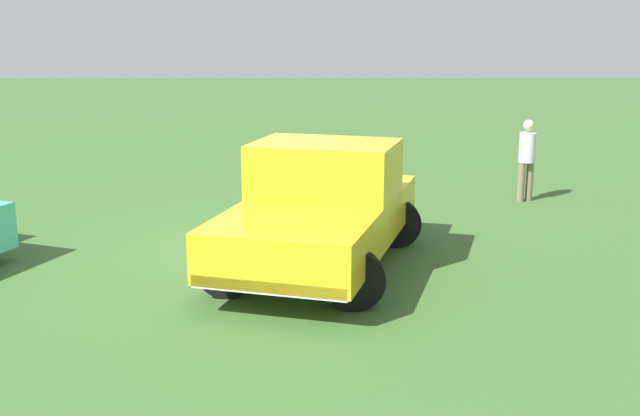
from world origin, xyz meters
TOP-DOWN VIEW (x-y plane):
  - ground_plane at (0.00, 0.00)m, footprint 80.00×80.00m
  - pickup_truck at (-0.79, 0.71)m, footprint 3.19×4.88m
  - person_bystander at (-4.86, -3.57)m, footprint 0.42×0.42m

SIDE VIEW (x-z plane):
  - ground_plane at x=0.00m, z-range 0.00..0.00m
  - person_bystander at x=-4.86m, z-range 0.10..1.72m
  - pickup_truck at x=-0.79m, z-range 0.03..1.82m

